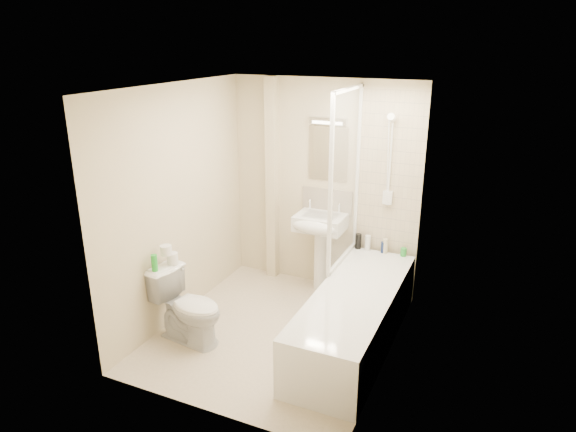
% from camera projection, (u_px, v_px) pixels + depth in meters
% --- Properties ---
extents(floor, '(2.50, 2.50, 0.00)m').
position_uv_depth(floor, '(277.00, 333.00, 5.14)').
color(floor, beige).
rests_on(floor, ground).
extents(wall_back, '(2.20, 0.02, 2.40)m').
position_uv_depth(wall_back, '(324.00, 186.00, 5.82)').
color(wall_back, beige).
rests_on(wall_back, ground).
extents(wall_left, '(0.02, 2.50, 2.40)m').
position_uv_depth(wall_left, '(178.00, 205.00, 5.17)').
color(wall_left, beige).
rests_on(wall_left, ground).
extents(wall_right, '(0.02, 2.50, 2.40)m').
position_uv_depth(wall_right, '(394.00, 238.00, 4.31)').
color(wall_right, beige).
rests_on(wall_right, ground).
extents(ceiling, '(2.20, 2.50, 0.02)m').
position_uv_depth(ceiling, '(275.00, 87.00, 4.34)').
color(ceiling, white).
rests_on(ceiling, wall_back).
extents(tile_back, '(0.70, 0.01, 1.75)m').
position_uv_depth(tile_back, '(390.00, 174.00, 5.44)').
color(tile_back, beige).
rests_on(tile_back, wall_back).
extents(tile_right, '(0.01, 2.10, 1.75)m').
position_uv_depth(tile_right, '(398.00, 208.00, 4.36)').
color(tile_right, beige).
rests_on(tile_right, wall_right).
extents(pipe_boxing, '(0.12, 0.12, 2.40)m').
position_uv_depth(pipe_boxing, '(272.00, 181.00, 6.00)').
color(pipe_boxing, beige).
rests_on(pipe_boxing, ground).
extents(splashback, '(0.60, 0.02, 0.30)m').
position_uv_depth(splashback, '(327.00, 201.00, 5.84)').
color(splashback, beige).
rests_on(splashback, wall_back).
extents(mirror, '(0.46, 0.01, 0.60)m').
position_uv_depth(mirror, '(328.00, 154.00, 5.66)').
color(mirror, white).
rests_on(mirror, wall_back).
extents(strip_light, '(0.42, 0.07, 0.07)m').
position_uv_depth(strip_light, '(328.00, 120.00, 5.52)').
color(strip_light, silver).
rests_on(strip_light, wall_back).
extents(bathtub, '(0.70, 2.10, 0.55)m').
position_uv_depth(bathtub, '(354.00, 317.00, 4.87)').
color(bathtub, white).
rests_on(bathtub, ground).
extents(shower_screen, '(0.04, 0.92, 1.80)m').
position_uv_depth(shower_screen, '(345.00, 178.00, 5.19)').
color(shower_screen, white).
rests_on(shower_screen, bathtub).
extents(shower_fixture, '(0.10, 0.16, 0.99)m').
position_uv_depth(shower_fixture, '(389.00, 164.00, 5.36)').
color(shower_fixture, white).
rests_on(shower_fixture, wall_back).
extents(pedestal_sink, '(0.55, 0.50, 1.05)m').
position_uv_depth(pedestal_sink, '(319.00, 232.00, 5.75)').
color(pedestal_sink, white).
rests_on(pedestal_sink, ground).
extents(bottle_black_a, '(0.07, 0.07, 0.17)m').
position_uv_depth(bottle_black_a, '(358.00, 241.00, 5.75)').
color(bottle_black_a, black).
rests_on(bottle_black_a, bathtub).
extents(bottle_white_a, '(0.06, 0.06, 0.17)m').
position_uv_depth(bottle_white_a, '(368.00, 243.00, 5.70)').
color(bottle_white_a, white).
rests_on(bottle_white_a, bathtub).
extents(bottle_blue, '(0.05, 0.05, 0.13)m').
position_uv_depth(bottle_blue, '(383.00, 247.00, 5.64)').
color(bottle_blue, navy).
rests_on(bottle_blue, bathtub).
extents(bottle_cream, '(0.06, 0.06, 0.16)m').
position_uv_depth(bottle_cream, '(385.00, 246.00, 5.63)').
color(bottle_cream, beige).
rests_on(bottle_cream, bathtub).
extents(bottle_green, '(0.07, 0.07, 0.09)m').
position_uv_depth(bottle_green, '(404.00, 252.00, 5.56)').
color(bottle_green, green).
rests_on(bottle_green, bathtub).
extents(toilet, '(0.60, 0.82, 0.72)m').
position_uv_depth(toilet, '(189.00, 306.00, 4.91)').
color(toilet, white).
rests_on(toilet, ground).
extents(toilet_roll_lower, '(0.11, 0.11, 0.11)m').
position_uv_depth(toilet_roll_lower, '(173.00, 258.00, 4.95)').
color(toilet_roll_lower, white).
rests_on(toilet_roll_lower, toilet).
extents(toilet_roll_upper, '(0.11, 0.11, 0.09)m').
position_uv_depth(toilet_roll_upper, '(166.00, 250.00, 4.88)').
color(toilet_roll_upper, white).
rests_on(toilet_roll_upper, toilet_roll_lower).
extents(green_bottle, '(0.06, 0.06, 0.16)m').
position_uv_depth(green_bottle, '(154.00, 263.00, 4.79)').
color(green_bottle, green).
rests_on(green_bottle, toilet).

